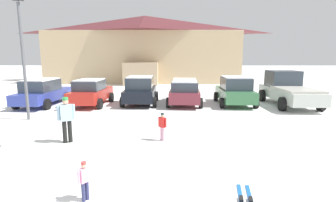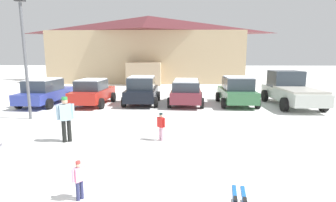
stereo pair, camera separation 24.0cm
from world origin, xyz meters
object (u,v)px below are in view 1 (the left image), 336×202
(pickup_truck, at_px, (288,90))
(pair_of_skis, at_px, (246,199))
(ski_lodge, at_px, (145,48))
(parked_maroon_van, at_px, (185,91))
(parked_black_sedan, at_px, (140,90))
(skier_child_in_pink_snowsuit, at_px, (85,179))
(parked_green_coupe, at_px, (235,91))
(skier_adult_in_blue_parka, at_px, (66,117))
(parked_blue_hatchback, at_px, (43,92))
(lamp_post, at_px, (23,53))
(parked_red_sedan, at_px, (91,92))
(skier_child_in_red_jacket, at_px, (162,125))

(pickup_truck, xyz_separation_m, pair_of_skis, (-5.80, -11.35, -0.97))
(ski_lodge, bearing_deg, parked_maroon_van, -75.92)
(parked_black_sedan, distance_m, skier_child_in_pink_snowsuit, 11.68)
(parked_green_coupe, height_order, skier_adult_in_blue_parka, parked_green_coupe)
(pickup_truck, height_order, pair_of_skis, pickup_truck)
(skier_child_in_pink_snowsuit, bearing_deg, parked_blue_hatchback, 119.53)
(parked_blue_hatchback, relative_size, skier_child_in_pink_snowsuit, 5.24)
(pair_of_skis, bearing_deg, skier_adult_in_blue_parka, 144.69)
(pair_of_skis, bearing_deg, lamp_post, 140.16)
(pair_of_skis, bearing_deg, parked_maroon_van, 93.82)
(parked_maroon_van, relative_size, pickup_truck, 0.79)
(parked_green_coupe, height_order, pair_of_skis, parked_green_coupe)
(pickup_truck, relative_size, lamp_post, 0.95)
(parked_blue_hatchback, height_order, skier_adult_in_blue_parka, parked_blue_hatchback)
(parked_blue_hatchback, xyz_separation_m, parked_red_sedan, (3.06, 0.04, -0.01))
(ski_lodge, distance_m, skier_child_in_pink_snowsuit, 28.28)
(parked_black_sedan, distance_m, parked_green_coupe, 6.11)
(parked_red_sedan, relative_size, parked_black_sedan, 1.00)
(parked_maroon_van, distance_m, lamp_post, 9.31)
(parked_blue_hatchback, distance_m, pickup_truck, 15.60)
(parked_black_sedan, bearing_deg, parked_red_sedan, -170.20)
(skier_child_in_red_jacket, xyz_separation_m, skier_adult_in_blue_parka, (-3.44, -0.26, 0.35))
(parked_black_sedan, bearing_deg, pair_of_skis, -72.59)
(pickup_truck, bearing_deg, parked_blue_hatchback, -178.96)
(parked_green_coupe, bearing_deg, pair_of_skis, -102.18)
(skier_child_in_red_jacket, xyz_separation_m, pair_of_skis, (1.96, -4.09, -0.57))
(parked_maroon_van, height_order, skier_child_in_pink_snowsuit, parked_maroon_van)
(parked_red_sedan, distance_m, pair_of_skis, 13.01)
(parked_black_sedan, bearing_deg, parked_green_coupe, -2.33)
(parked_red_sedan, bearing_deg, pickup_truck, 1.12)
(parked_blue_hatchback, relative_size, lamp_post, 0.80)
(parked_blue_hatchback, relative_size, parked_red_sedan, 1.14)
(parked_maroon_van, xyz_separation_m, pair_of_skis, (0.77, -11.52, -0.85))
(skier_child_in_red_jacket, relative_size, skier_child_in_pink_snowsuit, 1.17)
(parked_green_coupe, relative_size, skier_child_in_pink_snowsuit, 4.51)
(parked_red_sedan, xyz_separation_m, pickup_truck, (12.53, 0.24, 0.16))
(parked_maroon_van, distance_m, parked_green_coupe, 3.23)
(ski_lodge, bearing_deg, skier_child_in_red_jacket, -82.99)
(parked_blue_hatchback, height_order, parked_maroon_van, parked_blue_hatchback)
(parked_red_sedan, relative_size, skier_child_in_pink_snowsuit, 4.60)
(ski_lodge, bearing_deg, pair_of_skis, -80.07)
(parked_blue_hatchback, relative_size, pickup_truck, 0.85)
(ski_lodge, xyz_separation_m, pair_of_skis, (4.90, -27.98, -4.00))
(parked_blue_hatchback, xyz_separation_m, parked_green_coupe, (12.25, 0.32, 0.05))
(skier_child_in_pink_snowsuit, xyz_separation_m, pair_of_skis, (3.51, 0.04, -0.48))
(ski_lodge, xyz_separation_m, skier_adult_in_blue_parka, (-0.51, -24.15, -3.08))
(parked_blue_hatchback, distance_m, skier_child_in_red_jacket, 10.49)
(parked_blue_hatchback, xyz_separation_m, pair_of_skis, (9.79, -11.06, -0.82))
(parked_black_sedan, height_order, skier_child_in_red_jacket, parked_black_sedan)
(parked_maroon_van, bearing_deg, parked_black_sedan, 177.71)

